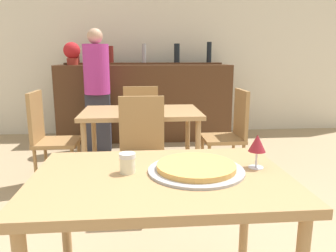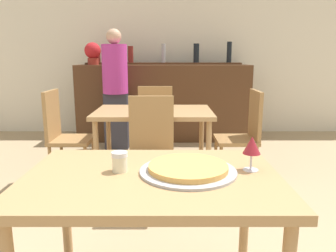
{
  "view_description": "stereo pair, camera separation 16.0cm",
  "coord_description": "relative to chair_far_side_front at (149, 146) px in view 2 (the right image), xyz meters",
  "views": [
    {
      "loc": [
        -0.09,
        -1.36,
        1.27
      ],
      "look_at": [
        0.08,
        0.55,
        0.86
      ],
      "focal_mm": 35.0,
      "sensor_mm": 36.0,
      "label": 1
    },
    {
      "loc": [
        0.07,
        -1.36,
        1.27
      ],
      "look_at": [
        0.08,
        0.55,
        0.86
      ],
      "focal_mm": 35.0,
      "sensor_mm": 36.0,
      "label": 2
    }
  ],
  "objects": [
    {
      "name": "potted_plant",
      "position": [
        -0.98,
        2.36,
        0.79
      ],
      "size": [
        0.24,
        0.24,
        0.33
      ],
      "color": "maroon",
      "rests_on": "bar_counter"
    },
    {
      "name": "dining_table_far",
      "position": [
        -0.0,
        0.54,
        0.13
      ],
      "size": [
        1.14,
        0.75,
        0.75
      ],
      "color": "#A87F51",
      "rests_on": "ground_plane"
    },
    {
      "name": "chair_far_side_left",
      "position": [
        -0.9,
        0.54,
        0.0
      ],
      "size": [
        0.4,
        0.4,
        0.95
      ],
      "rotation": [
        0.0,
        0.0,
        1.57
      ],
      "color": "olive",
      "rests_on": "ground_plane"
    },
    {
      "name": "bar_counter",
      "position": [
        0.07,
        2.41,
        0.03
      ],
      "size": [
        2.6,
        0.56,
        1.15
      ],
      "color": "#4C2D19",
      "rests_on": "ground_plane"
    },
    {
      "name": "wine_glass",
      "position": [
        0.52,
        -1.21,
        0.34
      ],
      "size": [
        0.08,
        0.08,
        0.16
      ],
      "color": "silver",
      "rests_on": "dining_table_near"
    },
    {
      "name": "pizza_tray",
      "position": [
        0.23,
        -1.24,
        0.24
      ],
      "size": [
        0.43,
        0.43,
        0.04
      ],
      "color": "#A3A3A8",
      "rests_on": "dining_table_near"
    },
    {
      "name": "bar_back_shelf",
      "position": [
        0.1,
        2.55,
        0.67
      ],
      "size": [
        2.39,
        0.24,
        0.34
      ],
      "color": "#4C2D19",
      "rests_on": "bar_counter"
    },
    {
      "name": "wall_back",
      "position": [
        0.07,
        2.91,
        0.86
      ],
      "size": [
        8.0,
        0.05,
        2.8
      ],
      "color": "silver",
      "rests_on": "ground_plane"
    },
    {
      "name": "chair_far_side_back",
      "position": [
        0.0,
        1.08,
        0.0
      ],
      "size": [
        0.4,
        0.4,
        0.95
      ],
      "rotation": [
        0.0,
        0.0,
        3.14
      ],
      "color": "olive",
      "rests_on": "ground_plane"
    },
    {
      "name": "chair_far_side_right",
      "position": [
        0.9,
        0.54,
        0.0
      ],
      "size": [
        0.4,
        0.4,
        0.95
      ],
      "rotation": [
        0.0,
        0.0,
        -1.57
      ],
      "color": "olive",
      "rests_on": "ground_plane"
    },
    {
      "name": "person_standing",
      "position": [
        -0.57,
        1.83,
        0.34
      ],
      "size": [
        0.34,
        0.34,
        1.63
      ],
      "color": "#2D2D38",
      "rests_on": "ground_plane"
    },
    {
      "name": "chair_far_side_front",
      "position": [
        0.0,
        0.0,
        0.0
      ],
      "size": [
        0.4,
        0.4,
        0.95
      ],
      "color": "olive",
      "rests_on": "ground_plane"
    },
    {
      "name": "dining_table_near",
      "position": [
        0.07,
        -1.26,
        0.14
      ],
      "size": [
        1.12,
        0.77,
        0.76
      ],
      "color": "#A87F51",
      "rests_on": "ground_plane"
    },
    {
      "name": "cheese_shaker",
      "position": [
        -0.07,
        -1.23,
        0.27
      ],
      "size": [
        0.07,
        0.07,
        0.09
      ],
      "color": "beige",
      "rests_on": "dining_table_near"
    }
  ]
}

